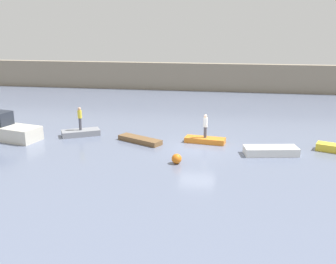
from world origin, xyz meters
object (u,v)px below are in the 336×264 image
(rowboat_orange, at_px, (205,140))
(person_white_shirt, at_px, (205,125))
(person_yellow_shirt, at_px, (80,117))
(rowboat_grey, at_px, (81,133))
(mooring_buoy, at_px, (177,159))
(rowboat_white, at_px, (271,151))
(rowboat_brown, at_px, (140,140))
(motorboat, at_px, (5,130))

(rowboat_orange, xyz_separation_m, person_white_shirt, (-0.00, -0.00, 1.16))
(rowboat_orange, bearing_deg, person_yellow_shirt, -174.14)
(rowboat_grey, distance_m, person_yellow_shirt, 1.24)
(mooring_buoy, bearing_deg, rowboat_white, 24.84)
(rowboat_orange, distance_m, person_yellow_shirt, 9.76)
(rowboat_white, bearing_deg, mooring_buoy, -165.81)
(rowboat_grey, xyz_separation_m, person_white_shirt, (9.67, -0.31, 1.12))
(rowboat_grey, bearing_deg, person_yellow_shirt, 0.00)
(rowboat_brown, bearing_deg, motorboat, -148.72)
(motorboat, height_order, person_yellow_shirt, person_yellow_shirt)
(person_yellow_shirt, distance_m, mooring_buoy, 9.77)
(motorboat, xyz_separation_m, rowboat_grey, (5.34, 1.71, -0.47))
(rowboat_grey, bearing_deg, rowboat_brown, -40.57)
(person_white_shirt, height_order, person_yellow_shirt, person_yellow_shirt)
(rowboat_white, bearing_deg, rowboat_grey, 160.00)
(person_white_shirt, relative_size, person_yellow_shirt, 0.96)
(motorboat, relative_size, rowboat_white, 1.66)
(rowboat_orange, bearing_deg, rowboat_white, -16.41)
(rowboat_white, distance_m, mooring_buoy, 6.52)
(motorboat, relative_size, rowboat_brown, 1.65)
(motorboat, xyz_separation_m, person_yellow_shirt, (5.34, 1.71, 0.77))
(rowboat_white, xyz_separation_m, person_white_shirt, (-4.51, 2.02, 1.08))
(rowboat_grey, relative_size, rowboat_brown, 0.82)
(motorboat, bearing_deg, person_white_shirt, 5.32)
(rowboat_grey, relative_size, person_yellow_shirt, 1.59)
(rowboat_grey, xyz_separation_m, mooring_buoy, (8.27, -5.08, 0.09))
(rowboat_grey, xyz_separation_m, person_yellow_shirt, (0.00, 0.00, 1.24))
(motorboat, bearing_deg, rowboat_orange, 5.32)
(rowboat_grey, distance_m, mooring_buoy, 9.70)
(motorboat, xyz_separation_m, rowboat_brown, (10.29, 0.72, -0.52))
(rowboat_orange, relative_size, mooring_buoy, 4.63)
(rowboat_brown, height_order, rowboat_white, rowboat_white)
(rowboat_orange, relative_size, rowboat_white, 0.83)
(motorboat, xyz_separation_m, rowboat_white, (19.52, -0.62, -0.43))
(rowboat_brown, bearing_deg, rowboat_white, 19.00)
(rowboat_orange, height_order, mooring_buoy, mooring_buoy)
(rowboat_white, bearing_deg, motorboat, 167.52)
(person_white_shirt, bearing_deg, rowboat_orange, 75.96)
(motorboat, height_order, person_white_shirt, person_white_shirt)
(person_white_shirt, xyz_separation_m, mooring_buoy, (-1.41, -4.76, -1.03))
(rowboat_grey, relative_size, rowboat_white, 0.82)
(rowboat_brown, xyz_separation_m, mooring_buoy, (3.32, -4.08, 0.14))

